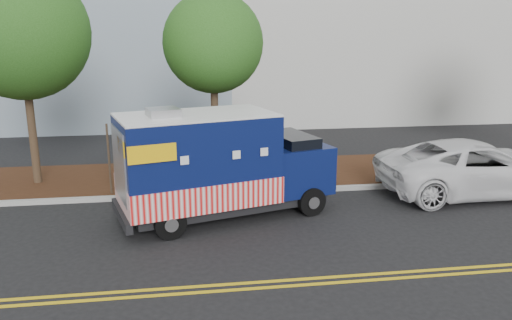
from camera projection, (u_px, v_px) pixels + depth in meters
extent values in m
plane|color=black|center=(204.00, 212.00, 14.69)|extent=(120.00, 120.00, 0.00)
cube|color=#9E9E99|center=(202.00, 194.00, 16.01)|extent=(120.00, 0.18, 0.15)
cube|color=black|center=(200.00, 176.00, 18.02)|extent=(120.00, 4.00, 0.15)
cube|color=gold|center=(213.00, 285.00, 10.42)|extent=(120.00, 0.10, 0.01)
cube|color=gold|center=(214.00, 291.00, 10.18)|extent=(120.00, 0.10, 0.01)
cylinder|color=#38281C|center=(32.00, 128.00, 16.59)|extent=(0.26, 0.26, 4.05)
sphere|color=#235217|center=(21.00, 32.00, 15.81)|extent=(4.31, 4.31, 4.31)
cylinder|color=#38281C|center=(215.00, 125.00, 17.59)|extent=(0.26, 0.26, 3.92)
sphere|color=#235217|center=(213.00, 43.00, 16.88)|extent=(3.41, 3.41, 3.41)
cube|color=#473828|center=(109.00, 161.00, 15.62)|extent=(0.06, 0.06, 2.40)
cube|color=black|center=(228.00, 201.00, 14.36)|extent=(5.83, 3.33, 0.28)
cube|color=#0A1447|center=(197.00, 158.00, 13.67)|extent=(4.61, 3.33, 2.37)
cube|color=red|center=(198.00, 188.00, 13.88)|extent=(4.67, 3.40, 0.74)
cube|color=white|center=(196.00, 115.00, 13.37)|extent=(4.61, 3.33, 0.06)
cube|color=#B7B7BA|center=(163.00, 112.00, 12.98)|extent=(0.98, 0.98, 0.22)
cube|color=#0A1447|center=(292.00, 166.00, 14.98)|extent=(2.29, 2.53, 1.38)
cube|color=black|center=(291.00, 145.00, 14.80)|extent=(1.48, 2.12, 0.64)
cube|color=black|center=(318.00, 177.00, 15.46)|extent=(0.62, 1.92, 0.30)
cube|color=black|center=(122.00, 215.00, 13.16)|extent=(0.78, 2.18, 0.28)
cube|color=#B7B7BA|center=(119.00, 165.00, 12.83)|extent=(0.53, 1.72, 1.88)
cube|color=#B7B7BA|center=(195.00, 147.00, 14.81)|extent=(1.72, 0.53, 1.09)
cube|color=yellow|center=(152.00, 154.00, 11.91)|extent=(1.14, 0.35, 0.44)
cube|color=yellow|center=(133.00, 136.00, 13.98)|extent=(1.14, 0.35, 0.44)
cylinder|color=black|center=(311.00, 201.00, 14.34)|extent=(0.87, 0.49, 0.83)
cylinder|color=black|center=(280.00, 183.00, 16.12)|extent=(0.87, 0.49, 0.83)
cylinder|color=black|center=(170.00, 223.00, 12.69)|extent=(0.87, 0.49, 0.83)
cylinder|color=black|center=(152.00, 200.00, 14.47)|extent=(0.87, 0.49, 0.83)
imported|color=white|center=(476.00, 168.00, 16.14)|extent=(6.33, 2.98, 1.75)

